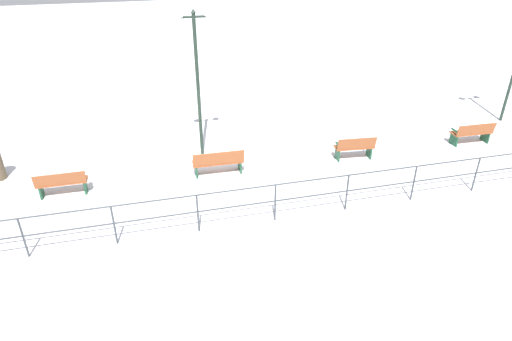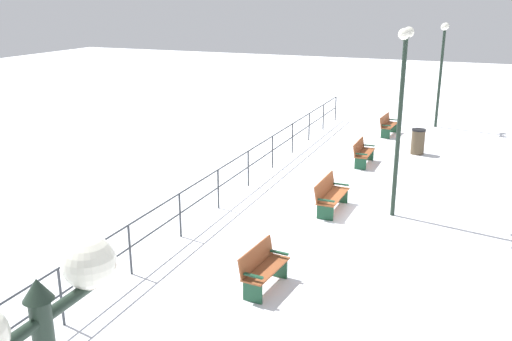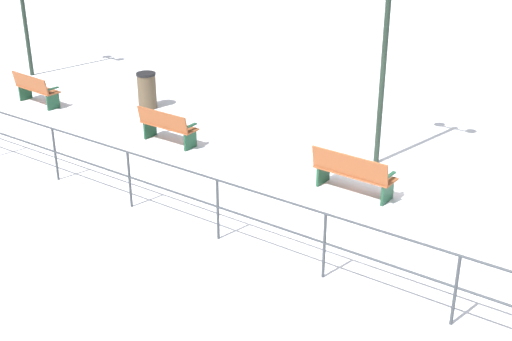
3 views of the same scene
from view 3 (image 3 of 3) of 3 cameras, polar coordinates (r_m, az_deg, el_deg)
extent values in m
plane|color=white|center=(13.85, 7.90, -1.90)|extent=(80.00, 80.00, 0.00)
cube|color=brown|center=(13.73, 8.15, -0.17)|extent=(0.54, 1.66, 0.04)
cube|color=brown|center=(13.43, 7.68, 0.42)|extent=(0.15, 1.65, 0.46)
cube|color=#19472D|center=(13.53, 10.76, -1.76)|extent=(0.45, 0.06, 0.43)
cube|color=#19472D|center=(14.14, 5.55, -0.25)|extent=(0.45, 0.06, 0.43)
cube|color=#19472D|center=(13.41, 10.91, -0.44)|extent=(0.45, 0.08, 0.04)
cube|color=#19472D|center=(14.03, 5.65, 1.03)|extent=(0.45, 0.08, 0.04)
cube|color=brown|center=(16.17, -7.16, 3.70)|extent=(0.45, 1.46, 0.04)
cube|color=brown|center=(15.94, -7.74, 4.19)|extent=(0.11, 1.46, 0.39)
cube|color=#19472D|center=(15.85, -5.43, 2.52)|extent=(0.40, 0.05, 0.43)
cube|color=#19472D|center=(16.65, -8.72, 3.43)|extent=(0.40, 0.05, 0.43)
cube|color=#19472D|center=(15.74, -5.43, 3.68)|extent=(0.40, 0.07, 0.04)
cube|color=#19472D|center=(16.55, -8.74, 4.54)|extent=(0.40, 0.07, 0.04)
cube|color=brown|center=(19.58, -17.52, 6.44)|extent=(0.52, 1.49, 0.04)
cube|color=brown|center=(19.41, -18.12, 6.89)|extent=(0.20, 1.47, 0.40)
cube|color=#19472D|center=(19.14, -16.37, 5.50)|extent=(0.38, 0.08, 0.44)
cube|color=#19472D|center=(20.16, -18.47, 6.15)|extent=(0.38, 0.08, 0.44)
cube|color=#19472D|center=(19.05, -16.44, 6.48)|extent=(0.38, 0.10, 0.04)
cube|color=#19472D|center=(20.07, -18.54, 7.09)|extent=(0.38, 0.10, 0.04)
cylinder|color=#1E2D23|center=(14.56, 10.52, 9.36)|extent=(0.12, 0.12, 4.82)
cylinder|color=#1E2D23|center=(22.08, -18.69, 12.99)|extent=(0.12, 0.12, 4.43)
cylinder|color=#383D42|center=(10.16, 16.10, -9.49)|extent=(0.05, 0.05, 1.13)
cylinder|color=#383D42|center=(10.86, 5.64, -6.21)|extent=(0.05, 0.05, 1.13)
cylinder|color=#383D42|center=(11.90, -3.17, -3.24)|extent=(0.05, 0.05, 1.13)
cylinder|color=#383D42|center=(13.19, -10.37, -0.75)|extent=(0.05, 0.05, 1.13)
cylinder|color=#383D42|center=(14.68, -16.19, 1.29)|extent=(0.05, 0.05, 1.13)
cylinder|color=#383D42|center=(11.08, 1.05, -2.12)|extent=(0.04, 23.20, 0.04)
cylinder|color=#383D42|center=(11.32, 1.03, -4.42)|extent=(0.04, 23.20, 0.04)
cylinder|color=brown|center=(18.65, -8.97, 6.45)|extent=(0.49, 0.49, 0.90)
cylinder|color=black|center=(18.51, -9.06, 7.86)|extent=(0.51, 0.51, 0.06)
camera|label=1|loc=(7.78, -71.02, 17.29)|focal=31.22mm
camera|label=2|loc=(17.14, 67.09, 8.69)|focal=39.22mm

